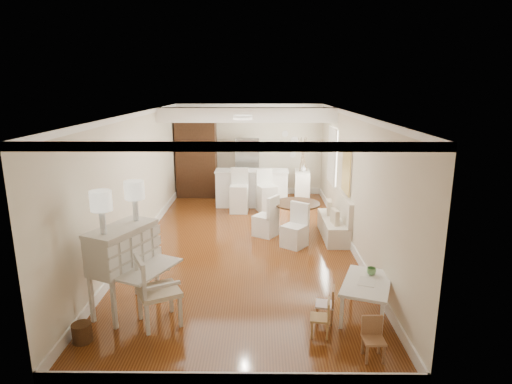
{
  "coord_description": "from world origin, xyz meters",
  "views": [
    {
      "loc": [
        0.32,
        -8.68,
        3.34
      ],
      "look_at": [
        0.24,
        0.3,
        1.1
      ],
      "focal_mm": 30.0,
      "sensor_mm": 36.0,
      "label": 1
    }
  ],
  "objects_px": {
    "wicker_basket": "(82,333)",
    "slip_chair_near": "(295,226)",
    "pantry_cabinet": "(197,159)",
    "gustavian_armchair": "(159,290)",
    "kids_table": "(366,299)",
    "breakfast_counter": "(252,188)",
    "sideboard": "(302,186)",
    "dining_table": "(296,218)",
    "bar_stool_left": "(239,191)",
    "kids_chair_b": "(325,304)",
    "kids_chair_c": "(374,339)",
    "secretary_bureau": "(124,269)",
    "kids_chair_a": "(320,317)",
    "fridge": "(259,168)",
    "slip_chair_far": "(266,216)",
    "bar_stool_right": "(267,191)"
  },
  "relations": [
    {
      "from": "secretary_bureau",
      "to": "kids_table",
      "type": "distance_m",
      "value": 3.62
    },
    {
      "from": "wicker_basket",
      "to": "kids_table",
      "type": "distance_m",
      "value": 4.02
    },
    {
      "from": "slip_chair_near",
      "to": "bar_stool_left",
      "type": "height_order",
      "value": "bar_stool_left"
    },
    {
      "from": "kids_table",
      "to": "bar_stool_right",
      "type": "bearing_deg",
      "value": 104.3
    },
    {
      "from": "kids_table",
      "to": "kids_chair_a",
      "type": "relative_size",
      "value": 2.01
    },
    {
      "from": "wicker_basket",
      "to": "dining_table",
      "type": "distance_m",
      "value": 5.44
    },
    {
      "from": "bar_stool_left",
      "to": "fridge",
      "type": "distance_m",
      "value": 1.82
    },
    {
      "from": "kids_chair_c",
      "to": "kids_chair_a",
      "type": "bearing_deg",
      "value": 137.59
    },
    {
      "from": "dining_table",
      "to": "breakfast_counter",
      "type": "distance_m",
      "value": 2.57
    },
    {
      "from": "wicker_basket",
      "to": "slip_chair_near",
      "type": "relative_size",
      "value": 0.28
    },
    {
      "from": "kids_chair_a",
      "to": "bar_stool_left",
      "type": "distance_m",
      "value": 6.04
    },
    {
      "from": "secretary_bureau",
      "to": "wicker_basket",
      "type": "bearing_deg",
      "value": -87.93
    },
    {
      "from": "kids_chair_b",
      "to": "slip_chair_near",
      "type": "xyz_separation_m",
      "value": [
        -0.21,
        2.97,
        0.19
      ]
    },
    {
      "from": "kids_chair_b",
      "to": "kids_chair_c",
      "type": "xyz_separation_m",
      "value": [
        0.48,
        -0.89,
        0.0
      ]
    },
    {
      "from": "secretary_bureau",
      "to": "kids_chair_b",
      "type": "distance_m",
      "value": 3.01
    },
    {
      "from": "kids_chair_a",
      "to": "slip_chair_near",
      "type": "xyz_separation_m",
      "value": [
        -0.09,
        3.33,
        0.2
      ]
    },
    {
      "from": "slip_chair_near",
      "to": "slip_chair_far",
      "type": "distance_m",
      "value": 0.92
    },
    {
      "from": "slip_chair_far",
      "to": "bar_stool_left",
      "type": "distance_m",
      "value": 1.98
    },
    {
      "from": "pantry_cabinet",
      "to": "sideboard",
      "type": "distance_m",
      "value": 3.31
    },
    {
      "from": "slip_chair_far",
      "to": "fridge",
      "type": "distance_m",
      "value": 3.59
    },
    {
      "from": "wicker_basket",
      "to": "dining_table",
      "type": "height_order",
      "value": "dining_table"
    },
    {
      "from": "pantry_cabinet",
      "to": "wicker_basket",
      "type": "bearing_deg",
      "value": -93.3
    },
    {
      "from": "pantry_cabinet",
      "to": "fridge",
      "type": "distance_m",
      "value": 1.92
    },
    {
      "from": "kids_chair_b",
      "to": "kids_chair_a",
      "type": "bearing_deg",
      "value": -6.97
    },
    {
      "from": "dining_table",
      "to": "slip_chair_far",
      "type": "xyz_separation_m",
      "value": [
        -0.71,
        -0.18,
        0.11
      ]
    },
    {
      "from": "dining_table",
      "to": "fridge",
      "type": "height_order",
      "value": "fridge"
    },
    {
      "from": "kids_chair_c",
      "to": "breakfast_counter",
      "type": "relative_size",
      "value": 0.27
    },
    {
      "from": "secretary_bureau",
      "to": "breakfast_counter",
      "type": "height_order",
      "value": "secretary_bureau"
    },
    {
      "from": "kids_chair_b",
      "to": "slip_chair_near",
      "type": "distance_m",
      "value": 2.98
    },
    {
      "from": "slip_chair_near",
      "to": "pantry_cabinet",
      "type": "bearing_deg",
      "value": 159.17
    },
    {
      "from": "slip_chair_near",
      "to": "fridge",
      "type": "xyz_separation_m",
      "value": [
        -0.76,
        4.25,
        0.43
      ]
    },
    {
      "from": "secretary_bureau",
      "to": "pantry_cabinet",
      "type": "xyz_separation_m",
      "value": [
        0.1,
        6.96,
        0.48
      ]
    },
    {
      "from": "dining_table",
      "to": "bar_stool_left",
      "type": "relative_size",
      "value": 0.9
    },
    {
      "from": "kids_chair_b",
      "to": "sideboard",
      "type": "bearing_deg",
      "value": -171.19
    },
    {
      "from": "kids_table",
      "to": "dining_table",
      "type": "height_order",
      "value": "dining_table"
    },
    {
      "from": "sideboard",
      "to": "pantry_cabinet",
      "type": "bearing_deg",
      "value": 173.17
    },
    {
      "from": "kids_chair_c",
      "to": "slip_chair_near",
      "type": "xyz_separation_m",
      "value": [
        -0.68,
        3.86,
        0.19
      ]
    },
    {
      "from": "dining_table",
      "to": "slip_chair_far",
      "type": "bearing_deg",
      "value": -166.05
    },
    {
      "from": "wicker_basket",
      "to": "kids_chair_a",
      "type": "relative_size",
      "value": 0.48
    },
    {
      "from": "kids_chair_a",
      "to": "sideboard",
      "type": "xyz_separation_m",
      "value": [
        0.43,
        7.0,
        0.18
      ]
    },
    {
      "from": "gustavian_armchair",
      "to": "bar_stool_right",
      "type": "relative_size",
      "value": 0.91
    },
    {
      "from": "kids_chair_c",
      "to": "kids_chair_b",
      "type": "bearing_deg",
      "value": 116.8
    },
    {
      "from": "gustavian_armchair",
      "to": "kids_table",
      "type": "xyz_separation_m",
      "value": [
        3.01,
        0.24,
        -0.25
      ]
    },
    {
      "from": "gustavian_armchair",
      "to": "breakfast_counter",
      "type": "relative_size",
      "value": 0.51
    },
    {
      "from": "slip_chair_far",
      "to": "pantry_cabinet",
      "type": "relative_size",
      "value": 0.41
    },
    {
      "from": "breakfast_counter",
      "to": "slip_chair_near",
      "type": "bearing_deg",
      "value": -73.3
    },
    {
      "from": "kids_table",
      "to": "kids_chair_b",
      "type": "xyz_separation_m",
      "value": [
        -0.63,
        -0.16,
        0.0
      ]
    },
    {
      "from": "pantry_cabinet",
      "to": "sideboard",
      "type": "relative_size",
      "value": 2.44
    },
    {
      "from": "kids_table",
      "to": "pantry_cabinet",
      "type": "relative_size",
      "value": 0.47
    },
    {
      "from": "fridge",
      "to": "kids_chair_b",
      "type": "bearing_deg",
      "value": -82.35
    }
  ]
}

